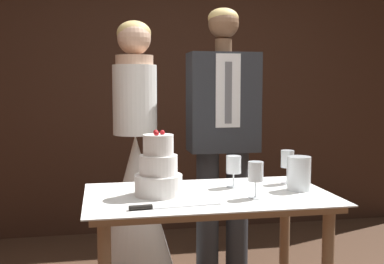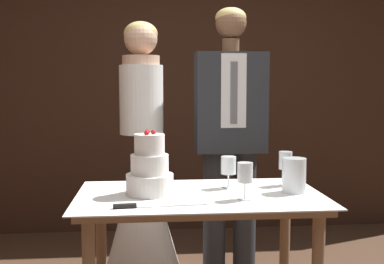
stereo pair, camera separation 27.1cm
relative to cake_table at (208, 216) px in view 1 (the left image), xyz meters
The scene contains 10 objects.
wall_back 2.11m from the cake_table, 87.89° to the left, with size 5.12×0.12×2.56m, color #382116.
cake_table is the anchor object (origin of this frame).
tiered_cake 0.33m from the cake_table, behind, with size 0.23×0.23×0.31m.
cake_knife 0.38m from the cake_table, 139.70° to the right, with size 0.41×0.06×0.02m.
wine_glass_near 0.54m from the cake_table, 18.55° to the left, with size 0.07×0.07×0.18m.
wine_glass_middle 0.30m from the cake_table, 36.85° to the left, with size 0.08×0.08×0.16m.
wine_glass_far 0.33m from the cake_table, 33.79° to the right, with size 0.07×0.07×0.17m.
hurricane_candle 0.50m from the cake_table, ahead, with size 0.12×0.12×0.17m.
bride 0.89m from the cake_table, 109.00° to the left, with size 0.54×0.54×1.70m.
groom 0.95m from the cake_table, 70.98° to the left, with size 0.46×0.25×1.80m.
Camera 1 is at (-0.58, -1.94, 1.30)m, focal length 45.00 mm.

